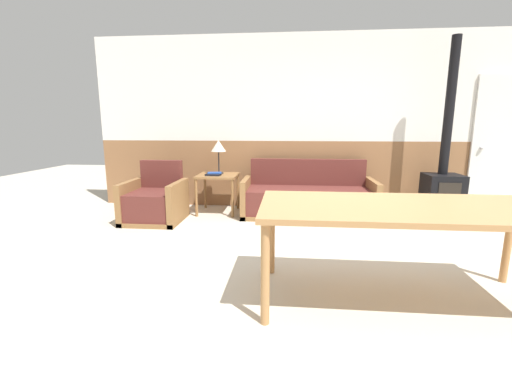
{
  "coord_description": "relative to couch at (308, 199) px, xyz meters",
  "views": [
    {
      "loc": [
        -0.49,
        -2.91,
        1.33
      ],
      "look_at": [
        -0.88,
        1.13,
        0.53
      ],
      "focal_mm": 24.0,
      "sensor_mm": 36.0,
      "label": 1
    }
  ],
  "objects": [
    {
      "name": "entry_door",
      "position": [
        2.89,
        0.49,
        0.78
      ],
      "size": [
        0.89,
        0.09,
        2.05
      ],
      "color": "white",
      "rests_on": "ground_plane"
    },
    {
      "name": "table_lamp",
      "position": [
        -1.36,
        0.16,
        0.74
      ],
      "size": [
        0.23,
        0.23,
        0.51
      ],
      "color": "#262628",
      "rests_on": "side_table"
    },
    {
      "name": "book_stack",
      "position": [
        -1.4,
        -0.05,
        0.36
      ],
      "size": [
        0.24,
        0.17,
        0.05
      ],
      "color": "black",
      "rests_on": "side_table"
    },
    {
      "name": "armchair",
      "position": [
        -2.15,
        -0.49,
        0.01
      ],
      "size": [
        0.77,
        0.77,
        0.82
      ],
      "rotation": [
        0.0,
        0.0,
        0.1
      ],
      "color": "olive",
      "rests_on": "ground_plane"
    },
    {
      "name": "couch",
      "position": [
        0.0,
        0.0,
        0.0
      ],
      "size": [
        1.92,
        0.79,
        0.81
      ],
      "color": "olive",
      "rests_on": "ground_plane"
    },
    {
      "name": "ground_plane",
      "position": [
        0.2,
        -2.08,
        -0.25
      ],
      "size": [
        16.0,
        16.0,
        0.0
      ],
      "primitive_type": "plane",
      "color": "beige"
    },
    {
      "name": "dining_table",
      "position": [
        0.57,
        -2.47,
        0.44
      ],
      "size": [
        2.12,
        0.95,
        0.75
      ],
      "color": "#B27F4C",
      "rests_on": "ground_plane"
    },
    {
      "name": "wood_stove",
      "position": [
        1.88,
        -0.01,
        0.35
      ],
      "size": [
        0.48,
        0.45,
        2.49
      ],
      "color": "black",
      "rests_on": "ground_plane"
    },
    {
      "name": "wall_back",
      "position": [
        0.2,
        0.55,
        1.1
      ],
      "size": [
        7.2,
        0.06,
        2.7
      ],
      "color": "#8E603D",
      "rests_on": "ground_plane"
    },
    {
      "name": "side_table",
      "position": [
        -1.36,
        0.05,
        0.25
      ],
      "size": [
        0.6,
        0.6,
        0.59
      ],
      "color": "olive",
      "rests_on": "ground_plane"
    }
  ]
}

